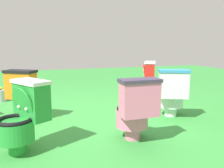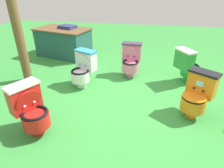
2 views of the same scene
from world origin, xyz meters
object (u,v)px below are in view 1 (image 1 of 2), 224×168
(toilet_pink, at_px, (135,109))
(toilet_green, at_px, (23,116))
(toilet_red, at_px, (144,79))
(toilet_orange, at_px, (26,94))
(lemon_bucket, at_px, (0,95))
(toilet_white, at_px, (172,93))

(toilet_pink, bearing_deg, toilet_green, 174.67)
(toilet_red, bearing_deg, toilet_orange, 138.92)
(toilet_green, bearing_deg, toilet_red, -80.76)
(toilet_green, bearing_deg, lemon_bucket, -20.76)
(toilet_orange, xyz_separation_m, toilet_white, (-2.04, 0.63, 0.00))
(toilet_orange, relative_size, toilet_red, 1.00)
(toilet_red, height_order, lemon_bucket, toilet_red)
(toilet_green, height_order, lemon_bucket, toilet_green)
(toilet_red, relative_size, toilet_green, 1.00)
(toilet_red, xyz_separation_m, toilet_pink, (1.16, 2.13, 0.00))
(toilet_red, relative_size, toilet_pink, 1.00)
(toilet_orange, bearing_deg, toilet_green, -56.86)
(toilet_red, xyz_separation_m, toilet_white, (0.27, 1.46, 0.00))
(toilet_red, height_order, toilet_pink, same)
(toilet_red, relative_size, toilet_white, 1.00)
(toilet_orange, height_order, toilet_green, same)
(toilet_green, xyz_separation_m, toilet_pink, (-1.18, 0.12, 0.00))
(toilet_green, relative_size, lemon_bucket, 2.63)
(toilet_red, distance_m, toilet_green, 3.08)
(toilet_white, distance_m, lemon_bucket, 3.19)
(toilet_orange, bearing_deg, toilet_pink, -13.86)
(toilet_red, distance_m, toilet_pink, 2.42)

